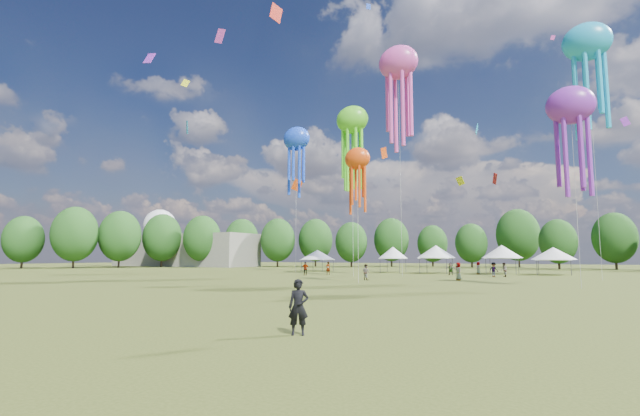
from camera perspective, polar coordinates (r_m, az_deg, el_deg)
The scene contains 10 objects.
ground at distance 20.17m, azimuth -19.40°, elevation -12.95°, with size 300.00×300.00×0.00m, color #384416.
observer_main at distance 14.89m, azimuth -2.74°, elevation -12.38°, with size 0.65×0.43×1.78m, color black.
spectator_near at distance 48.52m, azimuth 5.82°, elevation -8.07°, with size 0.82×0.64×1.69m, color gray.
spectators_far at distance 60.03m, azimuth 15.24°, elevation -7.48°, with size 25.07×19.39×1.87m.
festival_tents at distance 71.08m, azimuth 14.85°, elevation -5.51°, with size 41.75×8.66×4.18m.
show_kites at distance 59.67m, azimuth 12.01°, elevation 12.06°, with size 46.38×24.86×30.25m.
small_kites at distance 63.19m, azimuth 12.81°, elevation 18.43°, with size 78.00×63.32×46.16m.
treeline at distance 78.34m, azimuth 14.90°, elevation -2.98°, with size 201.57×95.24×13.43m.
hangar at distance 121.83m, azimuth -16.80°, elevation -5.17°, with size 40.00×12.00×8.00m, color gray.
radome at distance 137.81m, azimuth -19.62°, elevation -2.67°, with size 9.00×9.00×16.00m.
Camera 1 is at (14.82, -13.45, 2.51)m, focal length 25.32 mm.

